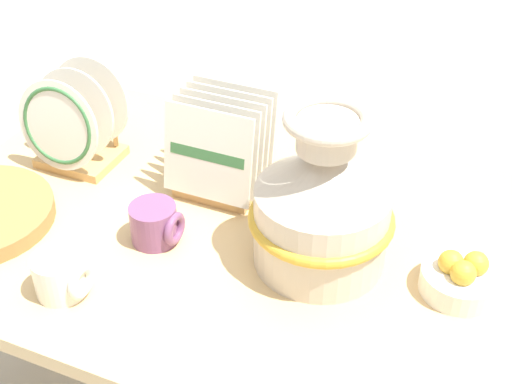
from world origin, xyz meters
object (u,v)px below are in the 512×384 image
(dish_rack_round_plates, at_px, (74,129))
(dish_rack_square_plates, at_px, (221,153))
(ceramic_vase, at_px, (322,203))
(mug_plum_glaze, at_px, (156,224))
(mug_cream_glaze, at_px, (62,275))
(fruit_bowl, at_px, (461,277))

(dish_rack_round_plates, xyz_separation_m, dish_rack_square_plates, (0.36, 0.04, 0.00))
(ceramic_vase, distance_m, mug_plum_glaze, 0.35)
(mug_cream_glaze, bearing_deg, fruit_bowl, 23.77)
(ceramic_vase, xyz_separation_m, fruit_bowl, (0.27, 0.02, -0.11))
(ceramic_vase, xyz_separation_m, mug_plum_glaze, (-0.33, -0.08, -0.10))
(dish_rack_round_plates, distance_m, fruit_bowl, 0.92)
(ceramic_vase, xyz_separation_m, dish_rack_round_plates, (-0.64, 0.10, -0.05))
(dish_rack_round_plates, relative_size, mug_cream_glaze, 2.22)
(dish_rack_round_plates, bearing_deg, ceramic_vase, -8.96)
(dish_rack_round_plates, height_order, fruit_bowl, dish_rack_round_plates)
(ceramic_vase, height_order, mug_plum_glaze, ceramic_vase)
(ceramic_vase, distance_m, dish_rack_square_plates, 0.32)
(dish_rack_round_plates, distance_m, mug_plum_glaze, 0.37)
(dish_rack_round_plates, distance_m, mug_cream_glaze, 0.45)
(mug_plum_glaze, xyz_separation_m, mug_cream_glaze, (-0.08, -0.20, 0.00))
(dish_rack_square_plates, bearing_deg, ceramic_vase, -26.91)
(ceramic_vase, bearing_deg, mug_plum_glaze, -166.94)
(dish_rack_square_plates, distance_m, mug_plum_glaze, 0.23)
(dish_rack_round_plates, bearing_deg, fruit_bowl, -4.95)
(mug_cream_glaze, xyz_separation_m, fruit_bowl, (0.69, 0.30, -0.01))
(ceramic_vase, relative_size, mug_plum_glaze, 3.16)
(dish_rack_round_plates, height_order, dish_rack_square_plates, dish_rack_round_plates)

